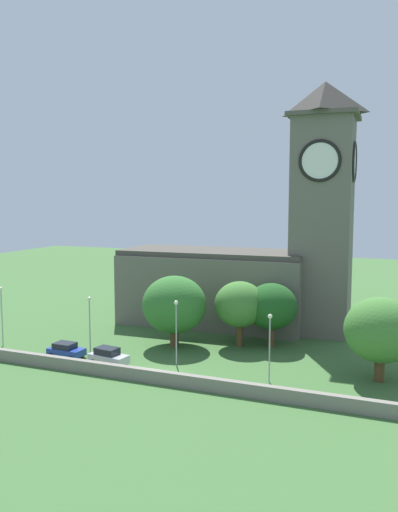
# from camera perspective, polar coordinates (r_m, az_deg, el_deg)

# --- Properties ---
(ground_plane) EXTENTS (200.00, 200.00, 0.00)m
(ground_plane) POSITION_cam_1_polar(r_m,az_deg,el_deg) (66.54, 1.43, -8.95)
(ground_plane) COLOR #3D6633
(church) EXTENTS (31.99, 11.94, 32.10)m
(church) POSITION_cam_1_polar(r_m,az_deg,el_deg) (71.12, 5.96, -0.24)
(church) COLOR #666056
(church) RESTS_ON ground
(quay_barrier) EXTENTS (54.34, 0.70, 1.26)m
(quay_barrier) POSITION_cam_1_polar(r_m,az_deg,el_deg) (51.38, -5.52, -12.89)
(quay_barrier) COLOR gray
(quay_barrier) RESTS_ON ground
(car_blue) EXTENTS (4.05, 2.37, 1.68)m
(car_blue) POSITION_cam_1_polar(r_m,az_deg,el_deg) (60.25, -14.34, -9.94)
(car_blue) COLOR #233D9E
(car_blue) RESTS_ON ground
(car_silver) EXTENTS (4.44, 2.62, 1.93)m
(car_silver) POSITION_cam_1_polar(r_m,az_deg,el_deg) (56.51, -9.89, -10.80)
(car_silver) COLOR silver
(car_silver) RESTS_ON ground
(streetlamp_west_end) EXTENTS (0.44, 0.44, 7.15)m
(streetlamp_west_end) POSITION_cam_1_polar(r_m,az_deg,el_deg) (66.20, -20.78, -5.21)
(streetlamp_west_end) COLOR #9EA0A5
(streetlamp_west_end) RESTS_ON ground
(streetlamp_west_mid) EXTENTS (0.44, 0.44, 6.61)m
(streetlamp_west_mid) POSITION_cam_1_polar(r_m,az_deg,el_deg) (59.88, -11.88, -6.42)
(streetlamp_west_mid) COLOR #9EA0A5
(streetlamp_west_mid) RESTS_ON ground
(streetlamp_central) EXTENTS (0.44, 0.44, 6.90)m
(streetlamp_central) POSITION_cam_1_polar(r_m,az_deg,el_deg) (55.08, -2.51, -7.22)
(streetlamp_central) COLOR #9EA0A5
(streetlamp_central) RESTS_ON ground
(streetlamp_east_mid) EXTENTS (0.44, 0.44, 6.65)m
(streetlamp_east_mid) POSITION_cam_1_polar(r_m,az_deg,el_deg) (50.41, 7.74, -8.72)
(streetlamp_east_mid) COLOR #9EA0A5
(streetlamp_east_mid) RESTS_ON ground
(tree_riverside_west) EXTENTS (6.07, 6.07, 7.58)m
(tree_riverside_west) POSITION_cam_1_polar(r_m,az_deg,el_deg) (62.38, 7.91, -5.49)
(tree_riverside_west) COLOR brown
(tree_riverside_west) RESTS_ON ground
(tree_by_tower) EXTENTS (6.02, 6.02, 7.78)m
(tree_by_tower) POSITION_cam_1_polar(r_m,az_deg,el_deg) (62.06, 4.49, -5.30)
(tree_by_tower) COLOR brown
(tree_by_tower) RESTS_ON ground
(tree_riverside_east) EXTENTS (6.94, 6.94, 8.16)m
(tree_riverside_east) POSITION_cam_1_polar(r_m,az_deg,el_deg) (53.10, 19.26, -7.65)
(tree_riverside_east) COLOR brown
(tree_riverside_east) RESTS_ON ground
(tree_churchyard) EXTENTS (7.57, 7.57, 8.46)m
(tree_churchyard) POSITION_cam_1_polar(r_m,az_deg,el_deg) (61.87, -2.72, -5.34)
(tree_churchyard) COLOR brown
(tree_churchyard) RESTS_ON ground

